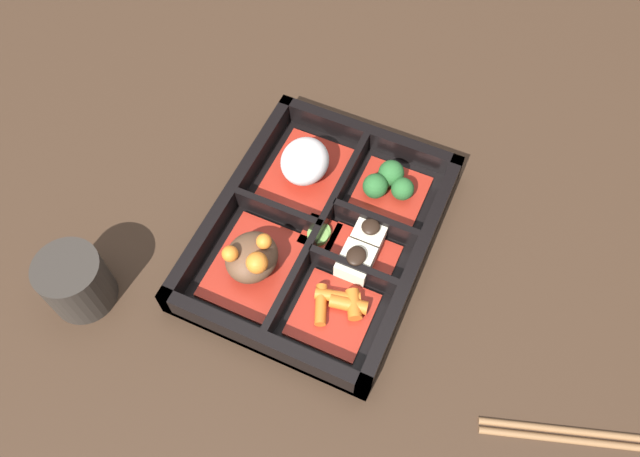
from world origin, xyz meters
TOP-DOWN VIEW (x-y plane):
  - ground_plane at (0.00, 0.00)m, footprint 3.00×3.00m
  - bento_base at (0.00, 0.00)m, footprint 0.30×0.24m
  - bento_rim at (-0.00, -0.00)m, footprint 0.30×0.24m
  - bowl_stew at (-0.07, 0.05)m, footprint 0.12×0.09m
  - bowl_rice at (0.07, 0.05)m, footprint 0.12×0.09m
  - bowl_carrots at (-0.08, -0.05)m, footprint 0.08×0.08m
  - bowl_tofu at (-0.00, -0.05)m, footprint 0.08×0.08m
  - bowl_greens at (0.09, -0.05)m, footprint 0.08×0.08m
  - bowl_pickles at (-0.00, -0.00)m, footprint 0.04×0.04m
  - tea_cup at (-0.17, 0.20)m, footprint 0.07×0.07m
  - chopsticks at (-0.09, -0.33)m, footprint 0.08×0.22m

SIDE VIEW (x-z plane):
  - ground_plane at x=0.00m, z-range 0.00..0.00m
  - chopsticks at x=-0.09m, z-range 0.00..0.01m
  - bento_base at x=0.00m, z-range 0.00..0.01m
  - bowl_pickles at x=0.00m, z-range 0.01..0.02m
  - bowl_carrots at x=-0.08m, z-range 0.01..0.03m
  - bento_rim at x=0.00m, z-range 0.00..0.04m
  - bowl_tofu at x=0.00m, z-range 0.01..0.04m
  - bowl_greens at x=0.09m, z-range 0.01..0.04m
  - bowl_stew at x=-0.07m, z-range 0.00..0.06m
  - bowl_rice at x=0.07m, z-range 0.01..0.06m
  - tea_cup at x=-0.17m, z-range 0.00..0.07m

